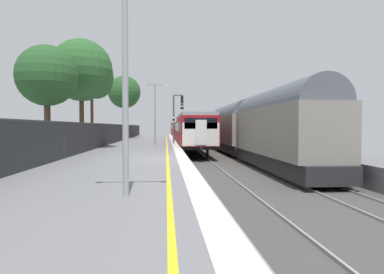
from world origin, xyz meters
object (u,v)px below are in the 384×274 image
object	(u,v)px
signal_gantry	(176,112)
platform_lamp_mid	(155,109)
background_tree_right	(124,93)
speed_limit_sign	(174,126)
background_tree_back	(93,79)
background_tree_centre	(46,77)
commuter_train_at_platform	(182,129)
background_tree_left	(81,72)
platform_lamp_near	(125,55)
freight_train_adjacent_track	(251,126)

from	to	relation	value
signal_gantry	platform_lamp_mid	distance (m)	6.19
platform_lamp_mid	background_tree_right	size ratio (longest dim) A/B	0.59
speed_limit_sign	background_tree_back	distance (m)	9.58
background_tree_centre	commuter_train_at_platform	bearing A→B (deg)	73.73
speed_limit_sign	background_tree_left	xyz separation A→B (m)	(-6.76, -5.60, 3.93)
platform_lamp_mid	background_tree_right	world-z (taller)	background_tree_right
platform_lamp_near	background_tree_back	size ratio (longest dim) A/B	0.63
background_tree_back	commuter_train_at_platform	bearing A→B (deg)	64.67
background_tree_left	commuter_train_at_platform	bearing A→B (deg)	73.50
commuter_train_at_platform	background_tree_right	world-z (taller)	background_tree_right
signal_gantry	background_tree_centre	xyz separation A→B (m)	(-8.26, -13.91, 1.52)
platform_lamp_near	background_tree_right	bearing A→B (deg)	96.69
freight_train_adjacent_track	speed_limit_sign	world-z (taller)	freight_train_adjacent_track
signal_gantry	freight_train_adjacent_track	bearing A→B (deg)	-58.66
platform_lamp_near	background_tree_left	size ratio (longest dim) A/B	0.68
background_tree_centre	background_tree_right	xyz separation A→B (m)	(1.27, 28.90, 1.81)
platform_lamp_near	background_tree_centre	bearing A→B (deg)	114.33
commuter_train_at_platform	platform_lamp_near	world-z (taller)	platform_lamp_near
background_tree_right	background_tree_centre	bearing A→B (deg)	-92.52
speed_limit_sign	background_tree_left	size ratio (longest dim) A/B	0.32
platform_lamp_near	background_tree_left	distance (m)	19.03
freight_train_adjacent_track	background_tree_left	size ratio (longest dim) A/B	3.45
speed_limit_sign	background_tree_centre	world-z (taller)	background_tree_centre
freight_train_adjacent_track	background_tree_right	bearing A→B (deg)	117.46
background_tree_centre	signal_gantry	bearing A→B (deg)	59.29
speed_limit_sign	background_tree_centre	xyz separation A→B (m)	(-7.88, -9.85, 2.93)
platform_lamp_mid	background_tree_centre	bearing A→B (deg)	-128.09
commuter_train_at_platform	speed_limit_sign	xyz separation A→B (m)	(-1.85, -23.47, 0.34)
background_tree_left	background_tree_back	xyz separation A→B (m)	(-0.97, 8.84, 0.72)
commuter_train_at_platform	signal_gantry	size ratio (longest dim) A/B	12.47
platform_lamp_near	background_tree_back	bearing A→B (deg)	102.82
signal_gantry	speed_limit_sign	xyz separation A→B (m)	(-0.38, -4.06, -1.42)
background_tree_right	background_tree_back	bearing A→B (deg)	-94.06
freight_train_adjacent_track	background_tree_back	xyz separation A→B (m)	(-13.58, 8.17, 4.65)
platform_lamp_near	background_tree_left	xyz separation A→B (m)	(-5.18, 18.16, 2.35)
commuter_train_at_platform	signal_gantry	distance (m)	19.55
freight_train_adjacent_track	platform_lamp_mid	xyz separation A→B (m)	(-7.44, 3.11, 1.51)
signal_gantry	background_tree_centre	distance (m)	16.25
platform_lamp_mid	background_tree_back	bearing A→B (deg)	140.56
commuter_train_at_platform	freight_train_adjacent_track	world-z (taller)	freight_train_adjacent_track
freight_train_adjacent_track	background_tree_back	world-z (taller)	background_tree_back
commuter_train_at_platform	background_tree_centre	size ratio (longest dim) A/B	9.29
speed_limit_sign	background_tree_left	bearing A→B (deg)	-140.36
platform_lamp_mid	background_tree_left	size ratio (longest dim) A/B	0.66
speed_limit_sign	background_tree_centre	distance (m)	12.95
speed_limit_sign	platform_lamp_mid	xyz separation A→B (m)	(-1.59, -1.81, 1.50)
background_tree_left	platform_lamp_near	bearing A→B (deg)	-74.09
freight_train_adjacent_track	background_tree_centre	distance (m)	14.88
background_tree_centre	freight_train_adjacent_track	bearing A→B (deg)	19.72
platform_lamp_near	commuter_train_at_platform	bearing A→B (deg)	85.85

